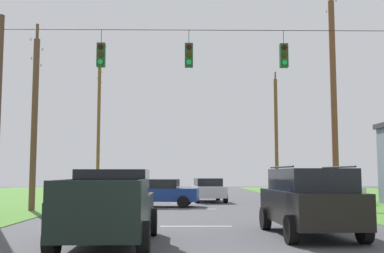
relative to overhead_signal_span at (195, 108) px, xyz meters
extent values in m
cube|color=white|center=(-0.01, -1.51, -4.39)|extent=(2.50, 0.15, 0.01)
cube|color=white|center=(-0.01, 6.47, -4.39)|extent=(2.50, 0.15, 0.01)
cube|color=white|center=(-0.01, 11.09, -4.39)|extent=(2.50, 0.15, 0.01)
cube|color=white|center=(-0.01, 17.35, -4.39)|extent=(2.50, 0.15, 0.01)
cylinder|color=black|center=(0.02, 0.00, 3.11)|extent=(15.46, 0.02, 0.02)
cylinder|color=black|center=(-3.71, 0.00, 2.84)|extent=(0.02, 0.02, 0.55)
cube|color=#19471E|center=(-3.71, 0.00, 2.09)|extent=(0.32, 0.24, 0.95)
cylinder|color=#310503|center=(-3.71, -0.14, 2.39)|extent=(0.20, 0.04, 0.20)
cylinder|color=#352203|center=(-3.71, -0.14, 2.09)|extent=(0.20, 0.04, 0.20)
cylinder|color=green|center=(-3.71, -0.14, 1.79)|extent=(0.20, 0.04, 0.20)
cylinder|color=black|center=(-0.25, 0.00, 2.84)|extent=(0.02, 0.02, 0.55)
cube|color=#19471E|center=(-0.25, 0.00, 2.09)|extent=(0.32, 0.24, 0.95)
cylinder|color=#310503|center=(-0.25, -0.14, 2.39)|extent=(0.20, 0.04, 0.20)
cylinder|color=#352203|center=(-0.25, -0.14, 2.09)|extent=(0.20, 0.04, 0.20)
cylinder|color=green|center=(-0.25, -0.14, 1.79)|extent=(0.20, 0.04, 0.20)
cylinder|color=black|center=(3.51, 0.00, 2.84)|extent=(0.02, 0.02, 0.55)
cube|color=#19471E|center=(3.51, 0.00, 2.09)|extent=(0.32, 0.24, 0.95)
cylinder|color=#310503|center=(3.51, -0.14, 2.39)|extent=(0.20, 0.04, 0.20)
cylinder|color=#352203|center=(3.51, -0.14, 2.09)|extent=(0.20, 0.04, 0.20)
cylinder|color=green|center=(3.51, -0.14, 1.79)|extent=(0.20, 0.04, 0.20)
cube|color=black|center=(-2.34, -5.87, -3.57)|extent=(2.10, 5.43, 0.85)
cube|color=black|center=(-2.35, -5.22, -2.80)|extent=(1.88, 1.93, 0.70)
cube|color=black|center=(-3.26, -7.23, -2.92)|extent=(0.14, 2.38, 0.45)
cube|color=black|center=(-1.38, -7.20, -2.92)|extent=(0.14, 2.38, 0.45)
cube|color=black|center=(-2.30, -8.52, -2.92)|extent=(1.96, 0.13, 0.45)
cylinder|color=black|center=(-3.37, -4.05, -4.00)|extent=(0.29, 0.80, 0.80)
cylinder|color=black|center=(-1.37, -4.01, -4.00)|extent=(0.29, 0.80, 0.80)
cylinder|color=black|center=(-3.31, -7.72, -4.00)|extent=(0.29, 0.80, 0.80)
cylinder|color=black|center=(-1.31, -7.68, -4.00)|extent=(0.29, 0.80, 0.80)
cube|color=black|center=(3.29, -4.13, -3.54)|extent=(2.13, 4.87, 0.95)
cube|color=black|center=(3.30, -4.28, -2.74)|extent=(1.92, 3.27, 0.65)
cylinder|color=black|center=(2.45, -4.31, -2.37)|extent=(0.15, 2.72, 0.05)
cylinder|color=black|center=(4.15, -4.24, -2.37)|extent=(0.15, 2.72, 0.05)
cylinder|color=black|center=(2.26, -2.53, -4.02)|extent=(0.29, 0.77, 0.76)
cylinder|color=black|center=(4.20, -2.46, -4.02)|extent=(0.29, 0.77, 0.76)
cylinder|color=black|center=(2.38, -5.79, -4.02)|extent=(0.29, 0.77, 0.76)
cylinder|color=black|center=(4.33, -5.72, -4.02)|extent=(0.29, 0.77, 0.76)
cube|color=silver|center=(9.29, 11.72, -3.73)|extent=(1.99, 4.38, 0.70)
cube|color=black|center=(9.29, 11.72, -3.13)|extent=(1.71, 2.17, 0.50)
cylinder|color=black|center=(10.26, 10.34, -4.08)|extent=(0.25, 0.65, 0.64)
cylinder|color=black|center=(8.46, 10.26, -4.08)|extent=(0.25, 0.65, 0.64)
cylinder|color=black|center=(10.13, 13.18, -4.08)|extent=(0.25, 0.65, 0.64)
cylinder|color=black|center=(8.33, 13.09, -4.08)|extent=(0.25, 0.65, 0.64)
cube|color=navy|center=(-1.82, 8.24, -3.73)|extent=(4.46, 2.21, 0.70)
cube|color=black|center=(-1.82, 8.24, -3.13)|extent=(2.25, 1.82, 0.50)
cylinder|color=black|center=(-0.32, 9.00, -4.08)|extent=(0.66, 0.28, 0.64)
cylinder|color=black|center=(-0.50, 7.20, -4.08)|extent=(0.66, 0.28, 0.64)
cylinder|color=black|center=(-3.15, 9.27, -4.08)|extent=(0.66, 0.28, 0.64)
cylinder|color=black|center=(-3.32, 7.48, -4.08)|extent=(0.66, 0.28, 0.64)
cube|color=silver|center=(1.11, 12.85, -3.73)|extent=(2.22, 4.46, 0.70)
cube|color=black|center=(1.11, 12.85, -3.13)|extent=(1.82, 2.25, 0.50)
cylinder|color=black|center=(0.07, 14.17, -4.08)|extent=(0.28, 0.66, 0.64)
cylinder|color=black|center=(1.86, 14.35, -4.08)|extent=(0.28, 0.66, 0.64)
cylinder|color=black|center=(0.35, 11.34, -4.08)|extent=(0.28, 0.66, 0.64)
cylinder|color=black|center=(2.14, 11.52, -4.08)|extent=(0.28, 0.66, 0.64)
cylinder|color=brown|center=(7.35, 5.93, 1.09)|extent=(0.32, 0.32, 10.97)
cube|color=brown|center=(7.35, 5.93, 6.17)|extent=(0.12, 0.12, 2.03)
cylinder|color=#B2B7BC|center=(7.35, 6.75, 6.29)|extent=(0.08, 0.08, 0.12)
cylinder|color=#B2B7BC|center=(7.35, 5.12, 6.29)|extent=(0.08, 0.08, 0.12)
cylinder|color=brown|center=(7.38, 21.72, 0.57)|extent=(0.30, 0.30, 9.93)
cube|color=brown|center=(7.38, 21.72, 5.13)|extent=(0.12, 0.12, 2.06)
cylinder|color=#B2B7BC|center=(7.38, 22.54, 5.25)|extent=(0.08, 0.08, 0.12)
cylinder|color=#B2B7BC|center=(7.38, 20.90, 5.25)|extent=(0.08, 0.08, 0.12)
cylinder|color=brown|center=(-7.94, 5.30, -0.07)|extent=(0.31, 0.31, 8.65)
cube|color=brown|center=(-7.94, 5.30, 3.85)|extent=(0.12, 0.12, 2.38)
cylinder|color=#B2B7BC|center=(-7.94, 6.25, 3.97)|extent=(0.08, 0.08, 0.12)
cylinder|color=#B2B7BC|center=(-7.94, 4.35, 3.97)|extent=(0.08, 0.08, 0.12)
cube|color=brown|center=(-7.94, 5.30, 2.95)|extent=(0.12, 0.12, 1.87)
cylinder|color=#B2B7BC|center=(-7.94, 6.05, 3.07)|extent=(0.08, 0.08, 0.12)
cylinder|color=#B2B7BC|center=(-7.94, 4.55, 3.07)|extent=(0.08, 0.08, 0.12)
cylinder|color=brown|center=(-7.63, 21.09, 1.02)|extent=(0.27, 0.27, 10.83)
cube|color=brown|center=(-7.63, 21.09, 6.04)|extent=(0.12, 0.12, 2.18)
cylinder|color=#B2B7BC|center=(-7.63, 21.97, 6.16)|extent=(0.08, 0.08, 0.12)
cylinder|color=#B2B7BC|center=(-7.63, 20.22, 6.16)|extent=(0.08, 0.08, 0.12)
cube|color=brown|center=(-7.63, 21.09, 5.14)|extent=(0.12, 0.12, 2.32)
cylinder|color=#B2B7BC|center=(-7.63, 22.02, 5.26)|extent=(0.08, 0.08, 0.12)
cylinder|color=#B2B7BC|center=(-7.63, 20.17, 5.26)|extent=(0.08, 0.08, 0.12)
camera|label=1|loc=(-0.40, -18.31, -2.55)|focal=44.28mm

